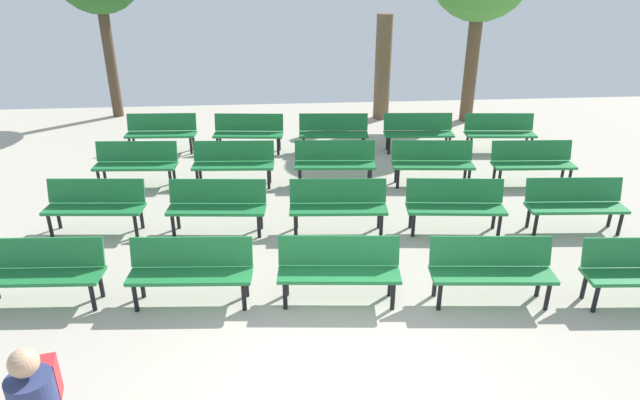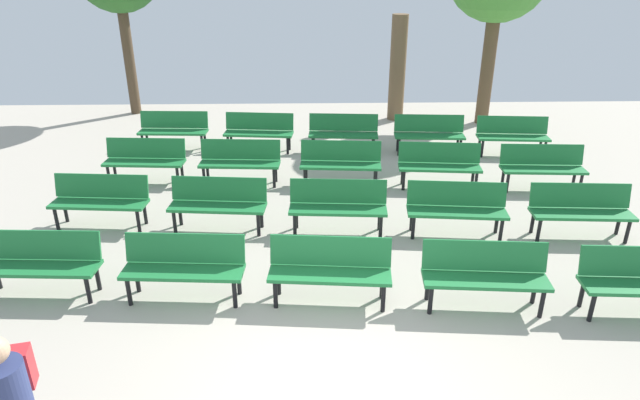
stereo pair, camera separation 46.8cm
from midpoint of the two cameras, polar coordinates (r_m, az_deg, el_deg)
ground_plane at (r=6.27m, az=3.20°, el=-18.55°), size 24.67×24.67×0.00m
bench_r0_c0 at (r=8.20m, az=-25.62°, el=-5.68°), size 1.62×0.56×0.87m
bench_r0_c1 at (r=7.49m, az=-12.19°, el=-6.51°), size 1.63×0.58×0.87m
bench_r0_c2 at (r=7.26m, az=2.91°, el=-6.95°), size 1.64×0.62×0.87m
bench_r0_c3 at (r=7.53m, az=18.46°, el=-7.11°), size 1.63×0.61×0.87m
bench_r1_c0 at (r=9.88m, az=-20.59°, el=0.20°), size 1.63×0.61×0.87m
bench_r1_c1 at (r=9.24m, az=-9.09°, el=-0.12°), size 1.64×0.62×0.87m
bench_r1_c2 at (r=9.05m, az=3.37°, el=-0.38°), size 1.63×0.59×0.87m
bench_r1_c3 at (r=9.28m, az=15.40°, el=-0.63°), size 1.64×0.64×0.87m
bench_r1_c4 at (r=9.94m, az=26.68°, el=-0.75°), size 1.63×0.58×0.87m
bench_r2_c0 at (r=11.58m, az=-16.60°, el=4.20°), size 1.63×0.59×0.87m
bench_r2_c1 at (r=11.11m, az=-7.10°, el=4.20°), size 1.63×0.58×0.87m
bench_r2_c2 at (r=10.97m, az=3.38°, el=4.09°), size 1.63×0.61×0.87m
bench_r2_c3 at (r=11.15m, az=13.47°, el=3.78°), size 1.64×0.63×0.87m
bench_r2_c4 at (r=11.67m, az=23.15°, el=3.38°), size 1.63×0.58×0.87m
bench_r3_c0 at (r=13.49m, az=-13.98°, el=7.25°), size 1.62×0.56×0.87m
bench_r3_c1 at (r=13.02m, az=-5.32°, el=7.27°), size 1.64×0.64×0.87m
bench_r3_c2 at (r=12.90m, az=3.49°, el=7.16°), size 1.63×0.61×0.87m
bench_r3_c3 at (r=13.09m, az=12.27°, el=6.92°), size 1.63×0.59×0.87m
bench_r3_c4 at (r=13.50m, az=20.30°, el=6.48°), size 1.63×0.61×0.87m
tree_1 at (r=15.59m, az=8.93°, el=13.33°), size 0.44×0.44×2.83m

